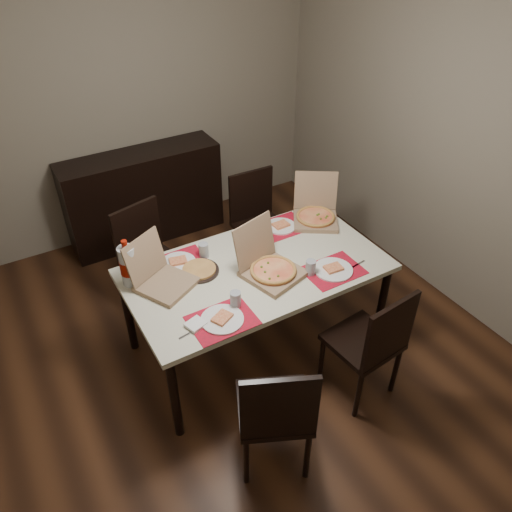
{
  "coord_description": "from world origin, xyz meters",
  "views": [
    {
      "loc": [
        -1.21,
        -2.44,
        2.9
      ],
      "look_at": [
        0.18,
        -0.07,
        0.85
      ],
      "focal_mm": 35.0,
      "sensor_mm": 36.0,
      "label": 1
    }
  ],
  "objects_px": {
    "pizza_box_center": "(270,267)",
    "soda_bottle": "(129,266)",
    "chair_near_left": "(276,412)",
    "sideboard": "(144,196)",
    "dining_table": "(256,275)",
    "dip_bowl": "(257,243)",
    "chair_far_right": "(257,219)",
    "chair_near_right": "(372,342)",
    "chair_far_left": "(149,256)"
  },
  "relations": [
    {
      "from": "pizza_box_center",
      "to": "soda_bottle",
      "type": "height_order",
      "value": "pizza_box_center"
    },
    {
      "from": "chair_near_left",
      "to": "pizza_box_center",
      "type": "xyz_separation_m",
      "value": [
        0.46,
        0.82,
        0.3
      ]
    },
    {
      "from": "sideboard",
      "to": "dining_table",
      "type": "xyz_separation_m",
      "value": [
        0.18,
        -1.85,
        0.23
      ]
    },
    {
      "from": "sideboard",
      "to": "dip_bowl",
      "type": "bearing_deg",
      "value": -78.66
    },
    {
      "from": "chair_near_left",
      "to": "pizza_box_center",
      "type": "distance_m",
      "value": 0.99
    },
    {
      "from": "chair_near_left",
      "to": "chair_far_right",
      "type": "distance_m",
      "value": 2.02
    },
    {
      "from": "sideboard",
      "to": "pizza_box_center",
      "type": "xyz_separation_m",
      "value": [
        0.23,
        -1.96,
        0.36
      ]
    },
    {
      "from": "chair_far_right",
      "to": "dip_bowl",
      "type": "xyz_separation_m",
      "value": [
        -0.37,
        -0.62,
        0.25
      ]
    },
    {
      "from": "chair_near_right",
      "to": "chair_far_left",
      "type": "distance_m",
      "value": 1.87
    },
    {
      "from": "chair_near_right",
      "to": "soda_bottle",
      "type": "xyz_separation_m",
      "value": [
        -1.21,
        1.07,
        0.39
      ]
    },
    {
      "from": "chair_far_right",
      "to": "soda_bottle",
      "type": "xyz_separation_m",
      "value": [
        -1.32,
        -0.58,
        0.39
      ]
    },
    {
      "from": "chair_near_left",
      "to": "chair_near_right",
      "type": "xyz_separation_m",
      "value": [
        0.82,
        0.14,
        0.0
      ]
    },
    {
      "from": "sideboard",
      "to": "chair_near_right",
      "type": "distance_m",
      "value": 2.71
    },
    {
      "from": "sideboard",
      "to": "pizza_box_center",
      "type": "relative_size",
      "value": 3.17
    },
    {
      "from": "pizza_box_center",
      "to": "soda_bottle",
      "type": "bearing_deg",
      "value": 155.76
    },
    {
      "from": "chair_near_right",
      "to": "chair_far_left",
      "type": "height_order",
      "value": "same"
    },
    {
      "from": "soda_bottle",
      "to": "dip_bowl",
      "type": "bearing_deg",
      "value": -2.35
    },
    {
      "from": "chair_near_right",
      "to": "chair_far_right",
      "type": "relative_size",
      "value": 1.0
    },
    {
      "from": "chair_near_left",
      "to": "pizza_box_center",
      "type": "bearing_deg",
      "value": 60.7
    },
    {
      "from": "dining_table",
      "to": "chair_near_right",
      "type": "bearing_deg",
      "value": -62.83
    },
    {
      "from": "chair_near_left",
      "to": "chair_far_left",
      "type": "height_order",
      "value": "same"
    },
    {
      "from": "sideboard",
      "to": "dining_table",
      "type": "relative_size",
      "value": 0.83
    },
    {
      "from": "dining_table",
      "to": "chair_far_left",
      "type": "bearing_deg",
      "value": 121.73
    },
    {
      "from": "dining_table",
      "to": "chair_far_right",
      "type": "xyz_separation_m",
      "value": [
        0.52,
        0.86,
        -0.17
      ]
    },
    {
      "from": "sideboard",
      "to": "chair_near_right",
      "type": "xyz_separation_m",
      "value": [
        0.59,
        -2.65,
        0.06
      ]
    },
    {
      "from": "chair_near_right",
      "to": "pizza_box_center",
      "type": "height_order",
      "value": "pizza_box_center"
    },
    {
      "from": "dining_table",
      "to": "chair_near_left",
      "type": "xyz_separation_m",
      "value": [
        -0.42,
        -0.93,
        -0.17
      ]
    },
    {
      "from": "chair_far_right",
      "to": "dining_table",
      "type": "bearing_deg",
      "value": -121.05
    },
    {
      "from": "dining_table",
      "to": "pizza_box_center",
      "type": "distance_m",
      "value": 0.17
    },
    {
      "from": "dining_table",
      "to": "chair_near_left",
      "type": "distance_m",
      "value": 1.03
    },
    {
      "from": "chair_near_left",
      "to": "soda_bottle",
      "type": "relative_size",
      "value": 2.69
    },
    {
      "from": "sideboard",
      "to": "chair_near_left",
      "type": "distance_m",
      "value": 2.8
    },
    {
      "from": "chair_far_right",
      "to": "dip_bowl",
      "type": "distance_m",
      "value": 0.76
    },
    {
      "from": "chair_near_left",
      "to": "chair_far_right",
      "type": "height_order",
      "value": "same"
    },
    {
      "from": "chair_far_left",
      "to": "dip_bowl",
      "type": "relative_size",
      "value": 7.31
    },
    {
      "from": "dining_table",
      "to": "chair_near_right",
      "type": "distance_m",
      "value": 0.91
    },
    {
      "from": "chair_near_left",
      "to": "chair_far_right",
      "type": "bearing_deg",
      "value": 62.46
    },
    {
      "from": "chair_near_right",
      "to": "pizza_box_center",
      "type": "bearing_deg",
      "value": 117.71
    },
    {
      "from": "dip_bowl",
      "to": "dining_table",
      "type": "bearing_deg",
      "value": -121.32
    },
    {
      "from": "dining_table",
      "to": "soda_bottle",
      "type": "bearing_deg",
      "value": 161.02
    },
    {
      "from": "dining_table",
      "to": "pizza_box_center",
      "type": "bearing_deg",
      "value": -66.49
    },
    {
      "from": "dip_bowl",
      "to": "chair_far_right",
      "type": "bearing_deg",
      "value": 59.06
    },
    {
      "from": "sideboard",
      "to": "chair_far_left",
      "type": "distance_m",
      "value": 1.08
    },
    {
      "from": "dining_table",
      "to": "chair_far_right",
      "type": "height_order",
      "value": "chair_far_right"
    },
    {
      "from": "chair_near_left",
      "to": "dip_bowl",
      "type": "bearing_deg",
      "value": 64.35
    },
    {
      "from": "sideboard",
      "to": "pizza_box_center",
      "type": "bearing_deg",
      "value": -83.43
    },
    {
      "from": "chair_near_right",
      "to": "soda_bottle",
      "type": "bearing_deg",
      "value": 138.54
    },
    {
      "from": "sideboard",
      "to": "soda_bottle",
      "type": "relative_size",
      "value": 4.33
    },
    {
      "from": "chair_near_right",
      "to": "chair_far_left",
      "type": "xyz_separation_m",
      "value": [
        -0.92,
        1.62,
        0.0
      ]
    },
    {
      "from": "dining_table",
      "to": "chair_far_right",
      "type": "relative_size",
      "value": 1.94
    }
  ]
}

